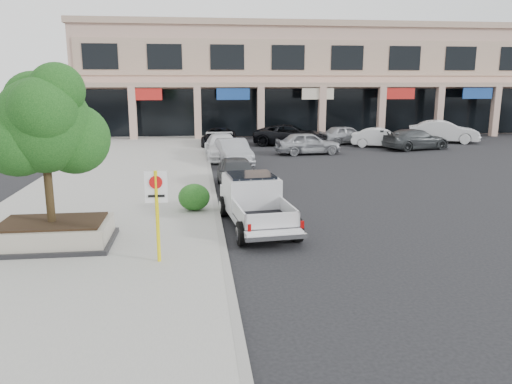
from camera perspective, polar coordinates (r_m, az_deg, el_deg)
ground at (r=13.76m, az=2.77°, el=-6.80°), size 120.00×120.00×0.00m
sidewalk at (r=19.60m, az=-16.38°, el=-1.20°), size 8.00×52.00×0.15m
curb at (r=19.33m, az=-4.76°, el=-0.91°), size 0.20×52.00×0.15m
strip_mall at (r=47.83m, az=5.55°, el=12.69°), size 40.55×12.43×9.50m
planter at (r=14.79m, az=-22.18°, el=-4.42°), size 3.20×2.20×0.68m
planter_tree at (r=14.38m, az=-22.47°, el=7.05°), size 2.90×2.55×4.00m
no_parking_sign at (r=12.41m, az=-11.27°, el=-1.32°), size 0.55×0.09×2.30m
hedge at (r=17.46m, az=-7.09°, el=-0.59°), size 1.10×0.99×0.93m
pickup_truck at (r=15.74m, az=0.09°, el=-1.30°), size 2.34×5.17×1.58m
curb_car_a at (r=21.58m, az=-2.19°, el=2.18°), size 1.70×4.03×1.36m
curb_car_b at (r=27.86m, az=-2.65°, el=4.59°), size 2.07×4.50×1.43m
curb_car_c at (r=30.08m, az=-3.89°, el=5.17°), size 2.13×5.00×1.44m
curb_car_d at (r=35.79m, az=-4.25°, el=6.25°), size 2.78×5.02×1.33m
lot_car_a at (r=32.12m, az=5.95°, el=5.58°), size 4.31×2.07×1.42m
lot_car_b at (r=36.48m, az=14.09°, el=6.03°), size 4.28×2.91×1.33m
lot_car_c at (r=35.92m, az=17.80°, el=5.75°), size 5.12×3.11×1.39m
lot_car_d at (r=36.60m, az=3.91°, el=6.52°), size 5.82×3.67×1.50m
lot_car_e at (r=37.84m, az=10.21°, el=6.47°), size 4.35×2.61×1.39m
lot_car_f at (r=40.72m, az=20.63°, el=6.48°), size 5.36×3.52×1.67m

